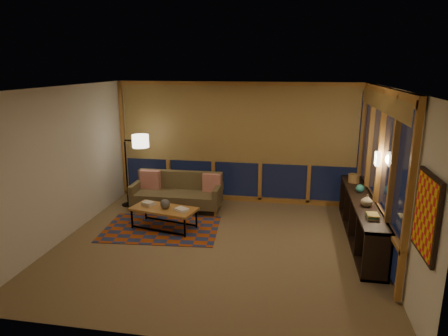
% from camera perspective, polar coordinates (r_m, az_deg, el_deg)
% --- Properties ---
extents(floor, '(5.50, 5.00, 0.01)m').
position_cam_1_polar(floor, '(7.08, -1.10, -10.97)').
color(floor, '#876E54').
rests_on(floor, ground).
extents(ceiling, '(5.50, 5.00, 0.01)m').
position_cam_1_polar(ceiling, '(6.40, -1.22, 11.41)').
color(ceiling, beige).
rests_on(ceiling, walls).
extents(walls, '(5.51, 5.01, 2.70)m').
position_cam_1_polar(walls, '(6.62, -1.16, -0.35)').
color(walls, silver).
rests_on(walls, floor).
extents(window_wall_back, '(5.30, 0.16, 2.60)m').
position_cam_1_polar(window_wall_back, '(8.95, 1.84, 3.58)').
color(window_wall_back, '#B77546').
rests_on(window_wall_back, walls).
extents(window_wall_right, '(0.16, 3.70, 2.60)m').
position_cam_1_polar(window_wall_right, '(7.22, 21.18, -0.07)').
color(window_wall_right, '#B77546').
rests_on(window_wall_right, walls).
extents(wall_art, '(0.06, 0.74, 0.94)m').
position_cam_1_polar(wall_art, '(4.93, 26.88, -6.03)').
color(wall_art, red).
rests_on(wall_art, walls).
extents(wall_sconce, '(0.12, 0.18, 0.22)m').
position_cam_1_polar(wall_sconce, '(7.02, 21.07, 1.23)').
color(wall_sconce, '#F5ECCB').
rests_on(wall_sconce, walls).
extents(sofa, '(1.90, 0.78, 0.78)m').
position_cam_1_polar(sofa, '(8.67, -6.76, -3.45)').
color(sofa, brown).
rests_on(sofa, floor).
extents(pillow_left, '(0.44, 0.15, 0.44)m').
position_cam_1_polar(pillow_left, '(8.94, -10.49, -1.58)').
color(pillow_left, red).
rests_on(pillow_left, sofa).
extents(pillow_right, '(0.40, 0.15, 0.39)m').
position_cam_1_polar(pillow_right, '(8.59, -1.75, -2.16)').
color(pillow_right, red).
rests_on(pillow_right, sofa).
extents(area_rug, '(2.27, 1.61, 0.01)m').
position_cam_1_polar(area_rug, '(7.81, -8.95, -8.58)').
color(area_rug, '#9C3D0F').
rests_on(area_rug, floor).
extents(coffee_table, '(1.33, 0.82, 0.41)m').
position_cam_1_polar(coffee_table, '(7.77, -8.54, -7.10)').
color(coffee_table, '#B77546').
rests_on(coffee_table, floor).
extents(book_stack_a, '(0.32, 0.29, 0.07)m').
position_cam_1_polar(book_stack_a, '(7.90, -10.77, -4.95)').
color(book_stack_a, silver).
rests_on(book_stack_a, coffee_table).
extents(book_stack_b, '(0.30, 0.28, 0.05)m').
position_cam_1_polar(book_stack_b, '(7.51, -6.11, -5.92)').
color(book_stack_b, silver).
rests_on(book_stack_b, coffee_table).
extents(ceramic_pot, '(0.20, 0.20, 0.19)m').
position_cam_1_polar(ceramic_pot, '(7.64, -8.40, -5.08)').
color(ceramic_pot, black).
rests_on(ceramic_pot, coffee_table).
extents(floor_lamp, '(0.56, 0.38, 1.62)m').
position_cam_1_polar(floor_lamp, '(9.01, -13.78, -0.29)').
color(floor_lamp, black).
rests_on(floor_lamp, floor).
extents(bookshelf, '(0.40, 3.07, 0.77)m').
position_cam_1_polar(bookshelf, '(7.57, 18.94, -6.89)').
color(bookshelf, black).
rests_on(bookshelf, floor).
extents(basket, '(0.23, 0.23, 0.17)m').
position_cam_1_polar(basket, '(8.38, 18.06, -1.41)').
color(basket, '#A07343').
rests_on(basket, bookshelf).
extents(teal_bowl, '(0.16, 0.16, 0.15)m').
position_cam_1_polar(teal_bowl, '(7.75, 18.85, -2.79)').
color(teal_bowl, '#257467').
rests_on(teal_bowl, bookshelf).
extents(vase, '(0.24, 0.24, 0.20)m').
position_cam_1_polar(vase, '(7.05, 19.73, -4.37)').
color(vase, tan).
rests_on(vase, bookshelf).
extents(shelf_book_stack, '(0.22, 0.28, 0.08)m').
position_cam_1_polar(shelf_book_stack, '(6.55, 20.47, -6.44)').
color(shelf_book_stack, silver).
rests_on(shelf_book_stack, bookshelf).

